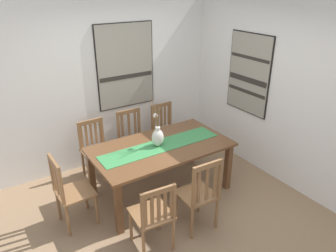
# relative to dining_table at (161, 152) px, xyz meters

# --- Properties ---
(ground_plane) EXTENTS (6.40, 6.40, 0.03)m
(ground_plane) POSITION_rel_dining_table_xyz_m (-0.13, -0.51, -0.66)
(ground_plane) COLOR #8E7051
(wall_back) EXTENTS (6.40, 0.12, 2.70)m
(wall_back) POSITION_rel_dining_table_xyz_m (-0.13, 1.35, 0.70)
(wall_back) COLOR silver
(wall_back) RESTS_ON ground_plane
(wall_side) EXTENTS (0.12, 6.40, 2.70)m
(wall_side) POSITION_rel_dining_table_xyz_m (1.73, -0.51, 0.70)
(wall_side) COLOR silver
(wall_side) RESTS_ON ground_plane
(dining_table) EXTENTS (1.87, 1.04, 0.74)m
(dining_table) POSITION_rel_dining_table_xyz_m (0.00, 0.00, 0.00)
(dining_table) COLOR brown
(dining_table) RESTS_ON ground_plane
(table_runner) EXTENTS (1.72, 0.36, 0.01)m
(table_runner) POSITION_rel_dining_table_xyz_m (0.00, 0.00, 0.10)
(table_runner) COLOR #388447
(table_runner) RESTS_ON dining_table
(centerpiece_vase) EXTENTS (0.17, 0.20, 0.73)m
(centerpiece_vase) POSITION_rel_dining_table_xyz_m (-0.03, 0.02, 0.24)
(centerpiece_vase) COLOR silver
(centerpiece_vase) RESTS_ON dining_table
(chair_0) EXTENTS (0.43, 0.43, 0.91)m
(chair_0) POSITION_rel_dining_table_xyz_m (0.64, 0.90, -0.16)
(chair_0) COLOR brown
(chair_0) RESTS_ON ground_plane
(chair_1) EXTENTS (0.44, 0.44, 0.98)m
(chair_1) POSITION_rel_dining_table_xyz_m (-0.00, -0.87, -0.15)
(chair_1) COLOR brown
(chair_1) RESTS_ON ground_plane
(chair_2) EXTENTS (0.45, 0.45, 0.89)m
(chair_2) POSITION_rel_dining_table_xyz_m (-0.64, -0.88, -0.17)
(chair_2) COLOR brown
(chair_2) RESTS_ON ground_plane
(chair_3) EXTENTS (0.44, 0.44, 0.93)m
(chair_3) POSITION_rel_dining_table_xyz_m (0.01, 0.88, -0.17)
(chair_3) COLOR brown
(chair_3) RESTS_ON ground_plane
(chair_4) EXTENTS (0.43, 0.43, 0.96)m
(chair_4) POSITION_rel_dining_table_xyz_m (-1.27, 0.02, -0.16)
(chair_4) COLOR brown
(chair_4) RESTS_ON ground_plane
(chair_5) EXTENTS (0.43, 0.43, 0.90)m
(chair_5) POSITION_rel_dining_table_xyz_m (-0.61, 0.89, -0.17)
(chair_5) COLOR brown
(chair_5) RESTS_ON ground_plane
(painting_on_back_wall) EXTENTS (0.97, 0.05, 1.34)m
(painting_on_back_wall) POSITION_rel_dining_table_xyz_m (0.14, 1.28, 0.91)
(painting_on_back_wall) COLOR black
(painting_on_side_wall) EXTENTS (0.05, 0.83, 1.24)m
(painting_on_side_wall) POSITION_rel_dining_table_xyz_m (1.66, 0.09, 0.83)
(painting_on_side_wall) COLOR black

